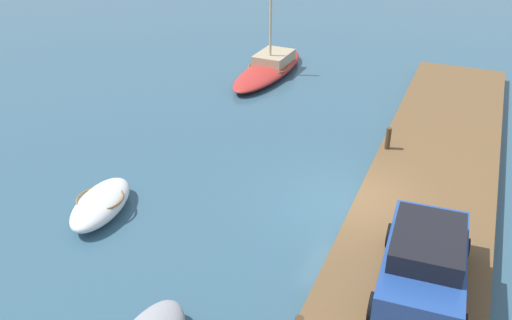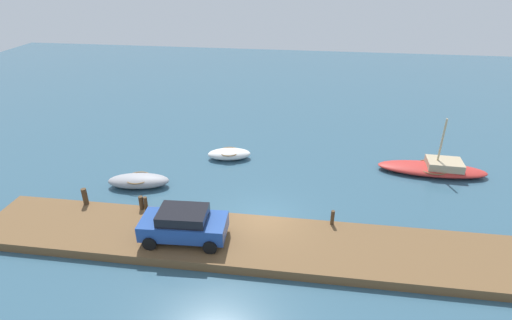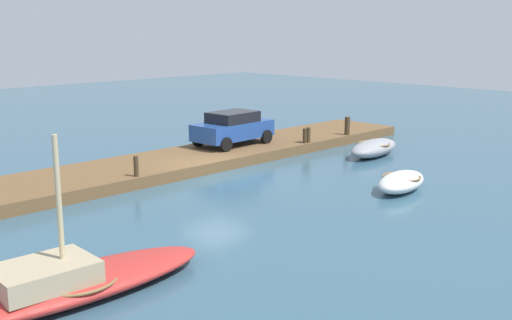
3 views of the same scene
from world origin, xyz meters
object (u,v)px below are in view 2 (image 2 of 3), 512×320
at_px(mooring_post_west, 85,196).
at_px(mooring_post_mid_east, 146,203).
at_px(rowboat_grey, 139,181).
at_px(sailboat_red, 434,168).
at_px(mooring_post_east, 332,218).
at_px(mooring_post_mid_west, 141,203).
at_px(dinghy_white, 229,154).
at_px(parked_car, 184,224).

height_order(mooring_post_west, mooring_post_mid_east, mooring_post_west).
relative_size(rowboat_grey, mooring_post_mid_east, 5.29).
height_order(sailboat_red, mooring_post_west, sailboat_red).
bearing_deg(mooring_post_east, rowboat_grey, 165.81).
relative_size(sailboat_red, mooring_post_mid_west, 9.12).
relative_size(dinghy_white, mooring_post_east, 3.98).
bearing_deg(mooring_post_mid_east, dinghy_white, 67.59).
distance_m(mooring_post_west, parked_car, 6.44).
bearing_deg(parked_car, mooring_post_east, 14.23).
xyz_separation_m(sailboat_red, mooring_post_mid_west, (-16.34, -6.96, 0.45)).
bearing_deg(mooring_post_mid_east, rowboat_grey, 119.90).
relative_size(rowboat_grey, mooring_post_east, 4.88).
distance_m(rowboat_grey, mooring_post_west, 3.36).
bearing_deg(sailboat_red, parked_car, -143.27).
relative_size(mooring_post_mid_west, parked_car, 0.18).
distance_m(sailboat_red, mooring_post_west, 20.67).
xyz_separation_m(rowboat_grey, mooring_post_mid_west, (1.39, -2.83, 0.43)).
xyz_separation_m(mooring_post_mid_east, mooring_post_east, (9.57, 0.00, 0.03)).
distance_m(mooring_post_mid_east, parked_car, 3.47).
relative_size(mooring_post_west, mooring_post_east, 1.20).
height_order(mooring_post_mid_east, mooring_post_east, mooring_post_east).
bearing_deg(sailboat_red, mooring_post_east, -130.56).
bearing_deg(sailboat_red, dinghy_white, -178.27).
bearing_deg(rowboat_grey, sailboat_red, 4.86).
bearing_deg(parked_car, mooring_post_west, 158.18).
height_order(dinghy_white, mooring_post_mid_east, mooring_post_mid_east).
height_order(mooring_post_mid_east, parked_car, parked_car).
relative_size(dinghy_white, mooring_post_mid_west, 4.21).
relative_size(rowboat_grey, mooring_post_mid_west, 5.16).
height_order(dinghy_white, mooring_post_west, mooring_post_west).
xyz_separation_m(dinghy_white, mooring_post_mid_east, (-2.95, -7.16, 0.46)).
relative_size(mooring_post_east, parked_car, 0.19).
bearing_deg(mooring_post_mid_east, parked_car, -37.50).
xyz_separation_m(rowboat_grey, mooring_post_mid_east, (1.63, -2.83, 0.42)).
bearing_deg(rowboat_grey, mooring_post_mid_east, -68.35).
distance_m(mooring_post_mid_east, mooring_post_east, 9.57).
bearing_deg(mooring_post_mid_east, sailboat_red, 23.38).
relative_size(mooring_post_west, mooring_post_mid_east, 1.30).
bearing_deg(mooring_post_mid_west, rowboat_grey, 116.10).
relative_size(mooring_post_west, mooring_post_mid_west, 1.27).
distance_m(dinghy_white, mooring_post_west, 9.56).
distance_m(sailboat_red, mooring_post_east, 9.56).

